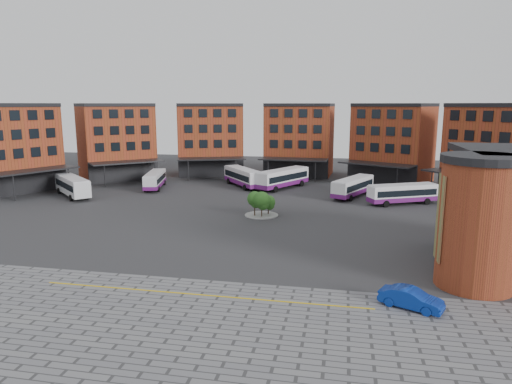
% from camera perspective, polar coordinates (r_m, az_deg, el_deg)
% --- Properties ---
extents(ground, '(160.00, 160.00, 0.00)m').
position_cam_1_polar(ground, '(49.28, -4.13, -6.12)').
color(ground, '#28282B').
rests_on(ground, ground).
extents(paving_zone, '(50.00, 22.00, 0.02)m').
position_cam_1_polar(paving_zone, '(29.44, -11.94, -18.63)').
color(paving_zone, slate).
rests_on(paving_zone, ground).
extents(yellow_line, '(26.00, 0.15, 0.02)m').
position_cam_1_polar(yellow_line, '(36.13, -6.91, -12.63)').
color(yellow_line, gold).
rests_on(yellow_line, paving_zone).
extents(main_building, '(94.14, 42.48, 14.60)m').
position_cam_1_polar(main_building, '(85.76, -0.61, 6.11)').
color(main_building, maroon).
rests_on(main_building, ground).
extents(tree_island, '(4.40, 4.40, 3.40)m').
position_cam_1_polar(tree_island, '(59.25, 0.70, -1.27)').
color(tree_island, gray).
rests_on(tree_island, ground).
extents(bus_a, '(9.88, 9.33, 3.13)m').
position_cam_1_polar(bus_a, '(77.73, -21.97, 0.82)').
color(bus_a, silver).
rests_on(bus_a, ground).
extents(bus_b, '(4.62, 10.36, 2.84)m').
position_cam_1_polar(bus_b, '(81.15, -12.52, 1.52)').
color(bus_b, silver).
rests_on(bus_b, ground).
extents(bus_c, '(8.98, 10.80, 3.24)m').
position_cam_1_polar(bus_c, '(80.90, -1.62, 1.91)').
color(bus_c, silver).
rests_on(bus_c, ground).
extents(bus_d, '(8.22, 11.73, 3.36)m').
position_cam_1_polar(bus_d, '(79.27, 3.36, 1.75)').
color(bus_d, white).
rests_on(bus_d, ground).
extents(bus_e, '(6.77, 10.76, 3.02)m').
position_cam_1_polar(bus_e, '(73.57, 12.03, 0.67)').
color(bus_e, silver).
rests_on(bus_e, ground).
extents(bus_f, '(10.50, 6.77, 2.96)m').
position_cam_1_polar(bus_f, '(69.95, 17.89, -0.17)').
color(bus_f, white).
rests_on(bus_f, ground).
extents(blue_car, '(4.72, 3.26, 1.47)m').
position_cam_1_polar(blue_car, '(35.32, 18.81, -12.49)').
color(blue_car, '#0B2D95').
rests_on(blue_car, ground).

